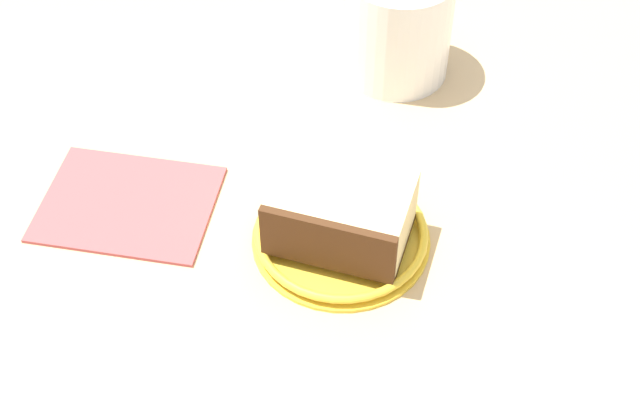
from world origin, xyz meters
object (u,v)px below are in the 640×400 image
at_px(small_plate, 341,235).
at_px(cake_slice, 341,214).
at_px(folded_napkin, 128,202).
at_px(tea_mug, 399,23).

height_order(small_plate, cake_slice, cake_slice).
bearing_deg(folded_napkin, cake_slice, -74.76).
xyz_separation_m(small_plate, tea_mug, (0.20, 0.05, 0.04)).
relative_size(tea_mug, folded_napkin, 0.89).
bearing_deg(cake_slice, small_plate, 10.98).
height_order(tea_mug, folded_napkin, tea_mug).
distance_m(cake_slice, tea_mug, 0.21).
height_order(small_plate, tea_mug, tea_mug).
height_order(cake_slice, tea_mug, tea_mug).
relative_size(cake_slice, tea_mug, 0.94).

